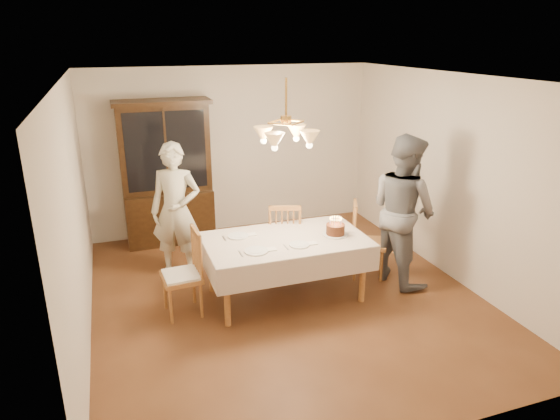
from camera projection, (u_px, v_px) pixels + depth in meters
name	position (u px, v px, depth m)	size (l,w,h in m)	color
ground	(285.00, 296.00, 6.12)	(5.00, 5.00, 0.00)	#562F18
room_shell	(286.00, 171.00, 5.60)	(5.00, 5.00, 5.00)	white
dining_table	(286.00, 244.00, 5.90)	(1.90, 1.10, 0.76)	#975C2C
china_hutch	(167.00, 176.00, 7.46)	(1.38, 0.54, 2.16)	black
chair_far_side	(284.00, 241.00, 6.61)	(0.55, 0.54, 1.00)	#975C2C
chair_left_end	(182.00, 277.00, 5.60)	(0.45, 0.46, 1.00)	#975C2C
chair_right_end	(367.00, 244.00, 6.53)	(0.57, 0.58, 1.00)	#975C2C
elderly_woman	(176.00, 211.00, 6.38)	(0.65, 0.43, 1.78)	beige
adult_in_grey	(403.00, 210.00, 6.25)	(0.93, 0.72, 1.91)	slate
birthday_cake	(335.00, 230.00, 5.96)	(0.30, 0.30, 0.22)	white
place_setting_near_left	(257.00, 251.00, 5.52)	(0.41, 0.27, 0.02)	white
place_setting_near_right	(300.00, 245.00, 5.69)	(0.38, 0.23, 0.02)	white
place_setting_far_left	(239.00, 236.00, 5.94)	(0.40, 0.25, 0.02)	white
chandelier	(286.00, 136.00, 5.47)	(0.62, 0.62, 0.73)	#BF8C3F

